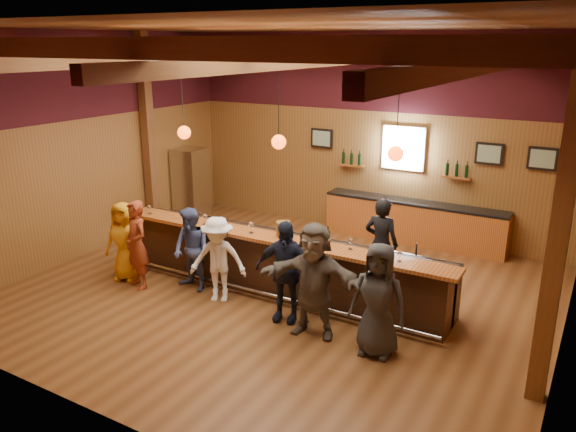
{
  "coord_description": "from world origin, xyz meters",
  "views": [
    {
      "loc": [
        4.71,
        -7.81,
        4.27
      ],
      "look_at": [
        0.0,
        0.3,
        1.35
      ],
      "focal_mm": 35.0,
      "sensor_mm": 36.0,
      "label": 1
    }
  ],
  "objects_px": {
    "stainless_fridge": "(191,185)",
    "customer_dark": "(378,300)",
    "customer_orange": "(125,241)",
    "customer_navy": "(285,271)",
    "bartender": "(381,244)",
    "ice_bucket": "(283,229)",
    "bar_counter": "(285,263)",
    "customer_denim": "(192,250)",
    "customer_white": "(218,260)",
    "bottle_a": "(313,235)",
    "customer_redvest": "(137,245)",
    "customer_brown": "(314,280)",
    "back_bar_cabinet": "(413,222)"
  },
  "relations": [
    {
      "from": "ice_bucket",
      "to": "bottle_a",
      "type": "xyz_separation_m",
      "value": [
        0.55,
        0.02,
        -0.01
      ]
    },
    {
      "from": "stainless_fridge",
      "to": "customer_white",
      "type": "height_order",
      "value": "stainless_fridge"
    },
    {
      "from": "customer_navy",
      "to": "customer_orange",
      "type": "bearing_deg",
      "value": 168.91
    },
    {
      "from": "customer_redvest",
      "to": "customer_navy",
      "type": "relative_size",
      "value": 0.97
    },
    {
      "from": "bartender",
      "to": "ice_bucket",
      "type": "xyz_separation_m",
      "value": [
        -1.32,
        -1.18,
        0.4
      ]
    },
    {
      "from": "ice_bucket",
      "to": "bottle_a",
      "type": "height_order",
      "value": "bottle_a"
    },
    {
      "from": "stainless_fridge",
      "to": "bartender",
      "type": "xyz_separation_m",
      "value": [
        5.55,
        -1.51,
        -0.06
      ]
    },
    {
      "from": "stainless_fridge",
      "to": "bartender",
      "type": "relative_size",
      "value": 1.07
    },
    {
      "from": "customer_redvest",
      "to": "bartender",
      "type": "xyz_separation_m",
      "value": [
        3.79,
        2.13,
        0.04
      ]
    },
    {
      "from": "bar_counter",
      "to": "customer_denim",
      "type": "bearing_deg",
      "value": -150.85
    },
    {
      "from": "back_bar_cabinet",
      "to": "stainless_fridge",
      "type": "bearing_deg",
      "value": -168.07
    },
    {
      "from": "customer_redvest",
      "to": "bottle_a",
      "type": "height_order",
      "value": "customer_redvest"
    },
    {
      "from": "customer_redvest",
      "to": "customer_denim",
      "type": "relative_size",
      "value": 1.07
    },
    {
      "from": "bar_counter",
      "to": "customer_redvest",
      "type": "xyz_separation_m",
      "value": [
        -2.36,
        -1.2,
        0.29
      ]
    },
    {
      "from": "stainless_fridge",
      "to": "customer_redvest",
      "type": "bearing_deg",
      "value": -64.24
    },
    {
      "from": "customer_denim",
      "to": "customer_dark",
      "type": "bearing_deg",
      "value": 5.65
    },
    {
      "from": "customer_orange",
      "to": "customer_navy",
      "type": "bearing_deg",
      "value": -11.51
    },
    {
      "from": "customer_brown",
      "to": "bartender",
      "type": "xyz_separation_m",
      "value": [
        0.25,
        2.08,
        -0.04
      ]
    },
    {
      "from": "customer_brown",
      "to": "customer_dark",
      "type": "distance_m",
      "value": 1.04
    },
    {
      "from": "customer_denim",
      "to": "customer_white",
      "type": "distance_m",
      "value": 0.68
    },
    {
      "from": "bar_counter",
      "to": "back_bar_cabinet",
      "type": "height_order",
      "value": "bar_counter"
    },
    {
      "from": "customer_navy",
      "to": "customer_redvest",
      "type": "bearing_deg",
      "value": 172.05
    },
    {
      "from": "customer_white",
      "to": "customer_dark",
      "type": "bearing_deg",
      "value": -27.57
    },
    {
      "from": "bar_counter",
      "to": "ice_bucket",
      "type": "relative_size",
      "value": 23.69
    },
    {
      "from": "customer_navy",
      "to": "ice_bucket",
      "type": "xyz_separation_m",
      "value": [
        -0.45,
        0.71,
        0.41
      ]
    },
    {
      "from": "bar_counter",
      "to": "stainless_fridge",
      "type": "relative_size",
      "value": 3.5
    },
    {
      "from": "customer_denim",
      "to": "customer_navy",
      "type": "bearing_deg",
      "value": 7.28
    },
    {
      "from": "customer_orange",
      "to": "customer_navy",
      "type": "distance_m",
      "value": 3.39
    },
    {
      "from": "customer_orange",
      "to": "ice_bucket",
      "type": "distance_m",
      "value": 3.08
    },
    {
      "from": "bar_counter",
      "to": "customer_white",
      "type": "bearing_deg",
      "value": -129.78
    },
    {
      "from": "back_bar_cabinet",
      "to": "customer_orange",
      "type": "bearing_deg",
      "value": -130.89
    },
    {
      "from": "stainless_fridge",
      "to": "customer_dark",
      "type": "height_order",
      "value": "stainless_fridge"
    },
    {
      "from": "customer_navy",
      "to": "bottle_a",
      "type": "bearing_deg",
      "value": 69.43
    },
    {
      "from": "back_bar_cabinet",
      "to": "customer_brown",
      "type": "xyz_separation_m",
      "value": [
        -0.0,
        -4.71,
        0.41
      ]
    },
    {
      "from": "customer_denim",
      "to": "customer_dark",
      "type": "distance_m",
      "value": 3.67
    },
    {
      "from": "customer_redvest",
      "to": "ice_bucket",
      "type": "height_order",
      "value": "customer_redvest"
    },
    {
      "from": "stainless_fridge",
      "to": "customer_dark",
      "type": "xyz_separation_m",
      "value": [
        6.33,
        -3.63,
        -0.07
      ]
    },
    {
      "from": "customer_brown",
      "to": "customer_dark",
      "type": "xyz_separation_m",
      "value": [
        1.03,
        -0.04,
        -0.06
      ]
    },
    {
      "from": "bar_counter",
      "to": "stainless_fridge",
      "type": "bearing_deg",
      "value": 149.24
    },
    {
      "from": "bar_counter",
      "to": "ice_bucket",
      "type": "distance_m",
      "value": 0.77
    },
    {
      "from": "bar_counter",
      "to": "customer_orange",
      "type": "distance_m",
      "value": 3.01
    },
    {
      "from": "customer_denim",
      "to": "bartender",
      "type": "relative_size",
      "value": 0.89
    },
    {
      "from": "bottle_a",
      "to": "customer_navy",
      "type": "bearing_deg",
      "value": -97.87
    },
    {
      "from": "customer_white",
      "to": "bottle_a",
      "type": "xyz_separation_m",
      "value": [
        1.44,
        0.7,
        0.49
      ]
    },
    {
      "from": "back_bar_cabinet",
      "to": "customer_redvest",
      "type": "xyz_separation_m",
      "value": [
        -3.54,
        -4.77,
        0.33
      ]
    },
    {
      "from": "bar_counter",
      "to": "customer_white",
      "type": "distance_m",
      "value": 1.22
    },
    {
      "from": "customer_navy",
      "to": "customer_white",
      "type": "bearing_deg",
      "value": 165.84
    },
    {
      "from": "customer_redvest",
      "to": "ice_bucket",
      "type": "relative_size",
      "value": 6.08
    },
    {
      "from": "ice_bucket",
      "to": "customer_dark",
      "type": "bearing_deg",
      "value": -24.19
    },
    {
      "from": "stainless_fridge",
      "to": "customer_white",
      "type": "relative_size",
      "value": 1.2
    }
  ]
}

